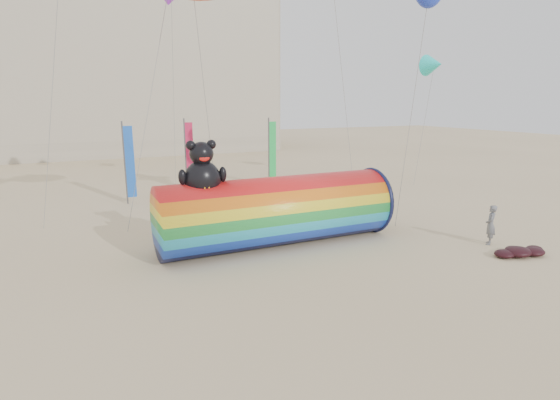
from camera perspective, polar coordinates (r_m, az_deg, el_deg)
name	(u,v)px	position (r m, az deg, el deg)	size (l,w,h in m)	color
ground	(285,269)	(17.16, 0.63, -9.00)	(160.00, 160.00, 0.00)	#CCB58C
hotel_building	(18,67)	(60.63, -31.07, 14.70)	(60.40, 15.40, 20.60)	#B7AD99
windsock_assembly	(277,209)	(19.62, -0.42, -1.20)	(10.69, 3.25, 4.93)	red
kite_handler	(491,225)	(21.95, 25.80, -2.94)	(0.66, 0.44, 1.82)	slate
fabric_bundle	(520,252)	(21.15, 28.88, -5.91)	(2.62, 1.35, 0.41)	#350911
festival_banners	(201,156)	(31.54, -10.32, 5.74)	(11.25, 3.12, 5.20)	#59595E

